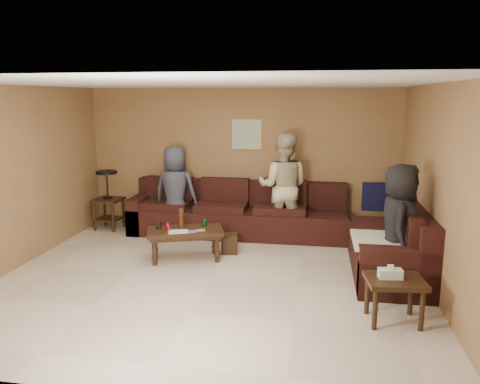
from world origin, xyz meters
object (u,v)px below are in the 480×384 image
(end_table_left, at_px, (108,199))
(side_table_right, at_px, (394,285))
(sectional_sofa, at_px, (282,227))
(coffee_table, at_px, (185,234))
(waste_bin, at_px, (229,243))
(person_left, at_px, (175,191))
(person_middle, at_px, (283,187))
(person_right, at_px, (399,226))

(end_table_left, xyz_separation_m, side_table_right, (4.51, -2.90, -0.14))
(sectional_sofa, distance_m, side_table_right, 2.73)
(coffee_table, distance_m, end_table_left, 2.26)
(coffee_table, distance_m, side_table_right, 3.11)
(side_table_right, relative_size, waste_bin, 2.17)
(side_table_right, bearing_deg, sectional_sofa, 119.63)
(sectional_sofa, bearing_deg, coffee_table, -148.51)
(side_table_right, bearing_deg, person_left, 139.77)
(end_table_left, xyz_separation_m, person_left, (1.32, -0.20, 0.22))
(sectional_sofa, relative_size, person_middle, 2.63)
(side_table_right, height_order, person_middle, person_middle)
(coffee_table, bearing_deg, person_right, -10.30)
(person_right, bearing_deg, sectional_sofa, 56.85)
(end_table_left, distance_m, side_table_right, 5.36)
(person_left, height_order, person_middle, person_middle)
(waste_bin, height_order, person_middle, person_middle)
(end_table_left, bearing_deg, person_left, -8.56)
(coffee_table, relative_size, person_middle, 0.68)
(sectional_sofa, xyz_separation_m, person_left, (-1.84, 0.32, 0.44))
(sectional_sofa, height_order, person_right, person_right)
(end_table_left, bearing_deg, waste_bin, -21.93)
(end_table_left, height_order, person_right, person_right)
(waste_bin, relative_size, person_left, 0.19)
(sectional_sofa, bearing_deg, end_table_left, 170.60)
(sectional_sofa, relative_size, side_table_right, 7.29)
(coffee_table, xyz_separation_m, end_table_left, (-1.81, 1.35, 0.17))
(sectional_sofa, xyz_separation_m, end_table_left, (-3.16, 0.52, 0.23))
(end_table_left, bearing_deg, sectional_sofa, -9.40)
(person_middle, bearing_deg, sectional_sofa, 97.16)
(sectional_sofa, distance_m, end_table_left, 3.21)
(waste_bin, bearing_deg, person_middle, 50.88)
(end_table_left, height_order, waste_bin, end_table_left)
(coffee_table, relative_size, person_left, 0.78)
(coffee_table, height_order, person_middle, person_middle)
(sectional_sofa, bearing_deg, person_left, 170.00)
(end_table_left, relative_size, waste_bin, 3.60)
(side_table_right, bearing_deg, person_middle, 115.91)
(coffee_table, relative_size, side_table_right, 1.89)
(side_table_right, xyz_separation_m, person_left, (-3.19, 2.70, 0.35))
(waste_bin, bearing_deg, end_table_left, 158.07)
(coffee_table, distance_m, person_right, 2.96)
(end_table_left, relative_size, person_right, 0.68)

